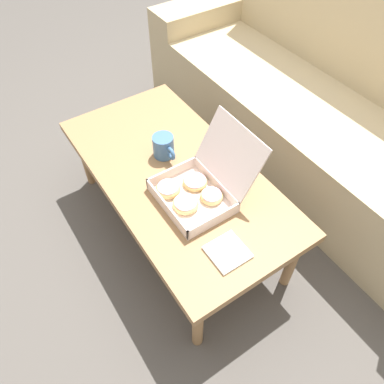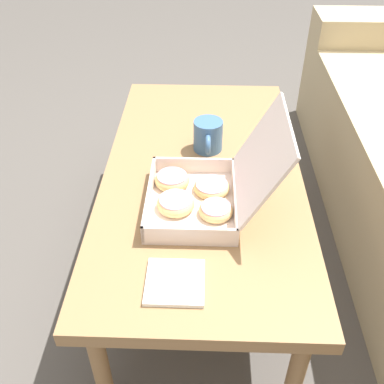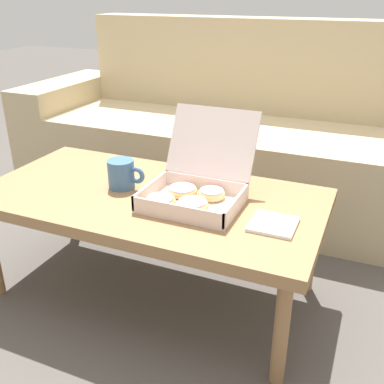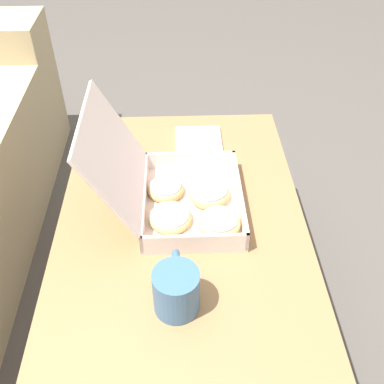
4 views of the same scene
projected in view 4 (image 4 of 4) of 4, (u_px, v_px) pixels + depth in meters
ground_plane at (128, 353)px, 1.28m from camera, size 12.00×12.00×0.00m
coffee_table at (183, 270)px, 1.03m from camera, size 1.19×0.61×0.41m
pastry_box at (180, 196)px, 1.09m from camera, size 0.31×0.36×0.28m
coffee_mug at (176, 289)px, 0.89m from camera, size 0.14×0.09×0.10m
napkin_stack at (198, 141)px, 1.34m from camera, size 0.14×0.14×0.01m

